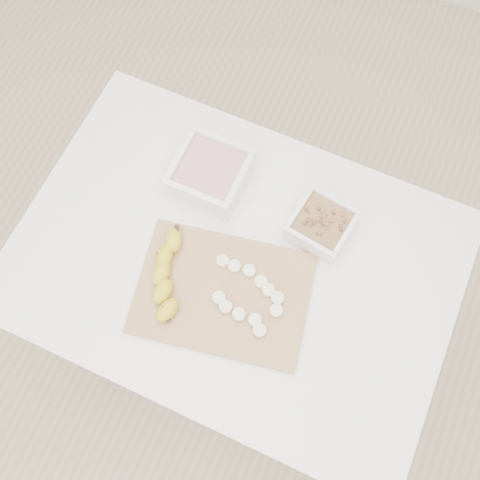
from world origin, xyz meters
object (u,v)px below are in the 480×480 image
at_px(bowl_yogurt, 210,173).
at_px(cutting_board, 223,293).
at_px(bowl_granola, 321,225).
at_px(banana, 167,277).
at_px(table, 235,272).

xyz_separation_m(bowl_yogurt, cutting_board, (0.14, -0.24, -0.03)).
xyz_separation_m(bowl_granola, cutting_board, (-0.14, -0.23, -0.02)).
height_order(bowl_yogurt, bowl_granola, bowl_yogurt).
bearing_deg(banana, bowl_yogurt, 84.30).
distance_m(bowl_yogurt, bowl_granola, 0.28).
relative_size(cutting_board, banana, 1.82).
height_order(table, cutting_board, cutting_board).
xyz_separation_m(bowl_yogurt, banana, (0.02, -0.27, -0.01)).
relative_size(bowl_granola, banana, 0.70).
bearing_deg(table, bowl_yogurt, 130.00).
bearing_deg(banana, cutting_board, -0.08).
bearing_deg(banana, table, 32.16).
bearing_deg(cutting_board, bowl_yogurt, 120.58).
distance_m(table, bowl_granola, 0.25).
distance_m(table, cutting_board, 0.13).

